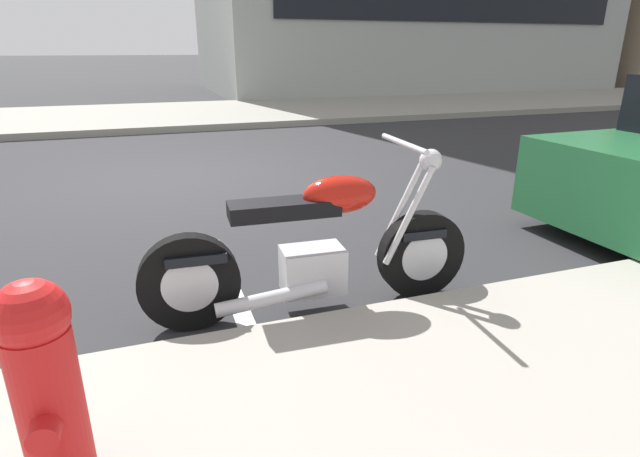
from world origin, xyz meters
The scene contains 5 objects.
ground_plane centered at (0.00, 0.00, 0.00)m, with size 260.00×260.00×0.00m, color #28282B.
sidewalk_far_curb centered at (12.00, 6.59, 0.07)m, with size 120.00×5.00×0.14m, color gray.
parking_stall_stripe centered at (0.00, -3.49, 0.00)m, with size 0.12×2.20×0.01m, color silver.
parked_motorcycle centered at (0.49, -3.90, 0.42)m, with size 2.18×0.62×1.11m.
fire_hydrant centered at (-0.88, -5.09, 0.58)m, with size 0.24×0.36×0.83m.
Camera 1 is at (-0.48, -6.72, 1.66)m, focal length 28.12 mm.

